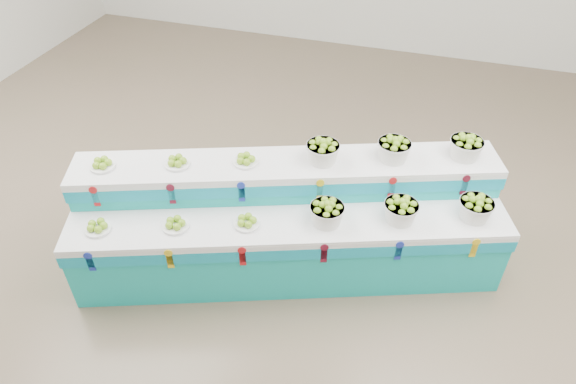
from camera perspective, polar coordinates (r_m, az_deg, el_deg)
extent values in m
plane|color=#706149|center=(5.23, -2.54, -5.98)|extent=(10.00, 10.00, 0.00)
cylinder|color=white|center=(4.61, -20.24, -3.52)|extent=(0.29, 0.29, 0.09)
cylinder|color=white|center=(4.45, -12.30, -3.38)|extent=(0.29, 0.29, 0.09)
cylinder|color=white|center=(4.39, -4.58, -3.19)|extent=(0.29, 0.29, 0.09)
cylinder|color=white|center=(4.78, -19.79, 3.00)|extent=(0.29, 0.29, 0.09)
cylinder|color=white|center=(4.63, -12.13, 3.35)|extent=(0.29, 0.29, 0.09)
cylinder|color=white|center=(4.56, -4.70, 3.64)|extent=(0.29, 0.29, 0.09)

